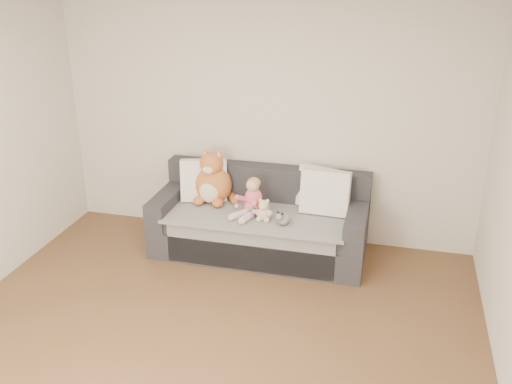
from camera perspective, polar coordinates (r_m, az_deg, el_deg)
room_shell at (r=4.18m, az=-5.58°, el=-0.38°), size 5.00×5.00×5.00m
sofa at (r=6.01m, az=0.45°, el=-3.20°), size 2.20×0.94×0.85m
cushion_left at (r=6.13m, az=-5.23°, el=1.19°), size 0.53×0.35×0.46m
cushion_right_back at (r=5.95m, az=6.48°, el=0.39°), size 0.52×0.36×0.45m
cushion_right_front at (r=5.83m, az=6.94°, el=-0.03°), size 0.50×0.24×0.47m
toddler at (r=5.76m, az=-0.46°, el=-0.75°), size 0.30×0.40×0.40m
plush_cat at (r=6.08m, az=-4.35°, el=1.07°), size 0.50×0.42×0.62m
teddy_bear at (r=5.66m, az=0.77°, el=-1.99°), size 0.19×0.14×0.24m
plush_cow at (r=5.60m, az=2.72°, el=-2.68°), size 0.13×0.19×0.16m
sippy_cup at (r=5.74m, az=-0.33°, el=-1.99°), size 0.10×0.09×0.12m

